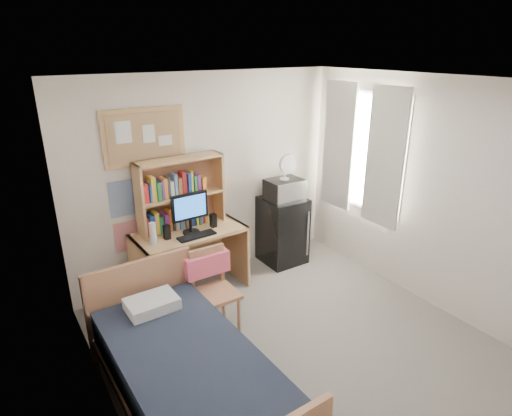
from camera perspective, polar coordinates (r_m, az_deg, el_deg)
floor at (r=4.49m, az=7.37°, el=-19.23°), size 3.60×4.20×0.02m
ceiling at (r=3.46m, az=9.43°, el=16.08°), size 3.60×4.20×0.02m
wall_back at (r=5.43m, az=-6.36°, el=3.92°), size 3.60×0.04×2.60m
wall_left at (r=3.05m, az=-18.86°, el=-11.49°), size 0.04×4.20×2.60m
wall_right at (r=5.09m, az=23.79°, el=1.05°), size 0.04×4.20×2.60m
window_unit at (r=5.68m, az=13.95°, el=7.32°), size 0.10×1.40×1.70m
curtain_left at (r=5.40m, az=16.80°, el=6.35°), size 0.04×0.55×1.70m
curtain_right at (r=5.93m, az=10.95°, el=8.11°), size 0.04×0.55×1.70m
bulletin_board at (r=4.98m, az=-14.67°, el=9.18°), size 0.94×0.03×0.64m
poster_wave at (r=5.07m, az=-17.41°, el=1.22°), size 0.30×0.01×0.42m
poster_japan at (r=5.24m, az=-16.86°, el=-3.62°), size 0.28×0.01×0.36m
desk at (r=5.30m, az=-8.69°, el=-7.08°), size 1.33×0.70×0.82m
desk_chair at (r=4.55m, az=-5.33°, el=-11.25°), size 0.46×0.46×0.92m
mini_fridge at (r=5.96m, az=3.55°, el=-2.95°), size 0.55×0.55×0.94m
bed at (r=3.83m, az=-8.84°, el=-21.94°), size 1.08×2.10×0.57m
hutch at (r=5.09m, az=-9.97°, el=1.93°), size 1.05×0.31×0.85m
monitor at (r=4.98m, az=-8.78°, el=-0.77°), size 0.45×0.05×0.47m
keyboard at (r=4.95m, az=-7.90°, el=-3.69°), size 0.45×0.16×0.02m
speaker_left at (r=4.93m, az=-11.79°, el=-3.18°), size 0.07×0.07×0.16m
speaker_right at (r=5.17m, az=-5.72°, el=-1.66°), size 0.07×0.07×0.17m
water_bottle at (r=4.82m, az=-13.59°, el=-3.34°), size 0.08×0.08×0.25m
hoodie at (r=4.58m, az=-6.61°, el=-7.42°), size 0.49×0.15×0.24m
microwave at (r=5.73m, az=3.80°, el=2.51°), size 0.47×0.36×0.27m
desk_fan at (r=5.64m, az=3.87°, el=5.35°), size 0.25×0.25×0.32m
pillow at (r=4.18m, az=-13.71°, el=-12.31°), size 0.46×0.33×0.11m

